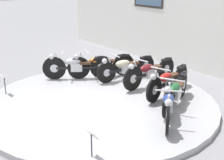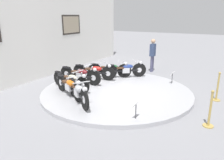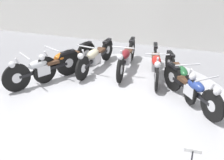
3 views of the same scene
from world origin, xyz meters
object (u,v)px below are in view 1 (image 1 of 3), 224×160
object	(u,v)px
motorcycle_cream	(125,67)
info_placard_front_left	(4,80)
motorcycle_orange	(100,64)
motorcycle_maroon	(149,71)
info_placard_front_centre	(91,137)
motorcycle_red	(168,80)
motorcycle_green	(176,91)
motorcycle_blue	(168,102)
motorcycle_silver	(76,66)

from	to	relation	value
motorcycle_cream	info_placard_front_left	distance (m)	3.31
motorcycle_orange	motorcycle_maroon	xyz separation A→B (m)	(1.41, 0.60, -0.00)
motorcycle_orange	motorcycle_cream	bearing A→B (deg)	35.20
motorcycle_maroon	info_placard_front_centre	size ratio (longest dim) A/B	3.90
motorcycle_red	info_placard_front_centre	xyz separation A→B (m)	(1.07, -3.13, -0.01)
motorcycle_cream	motorcycle_maroon	world-z (taller)	motorcycle_maroon
info_placard_front_centre	motorcycle_cream	bearing A→B (deg)	130.15
motorcycle_red	motorcycle_green	distance (m)	0.76
motorcycle_cream	info_placard_front_centre	size ratio (longest dim) A/B	3.79
motorcycle_maroon	motorcycle_blue	world-z (taller)	motorcycle_maroon
motorcycle_orange	info_placard_front_centre	bearing A→B (deg)	-39.57
motorcycle_maroon	motorcycle_red	size ratio (longest dim) A/B	1.03
motorcycle_cream	motorcycle_blue	xyz separation A→B (m)	(2.50, -1.06, 0.02)
motorcycle_red	info_placard_front_left	world-z (taller)	motorcycle_red
motorcycle_orange	motorcycle_red	distance (m)	2.24
motorcycle_maroon	motorcycle_blue	bearing A→B (deg)	-35.45
motorcycle_silver	motorcycle_red	size ratio (longest dim) A/B	0.87
motorcycle_maroon	motorcycle_red	distance (m)	0.80
motorcycle_orange	motorcycle_red	bearing A→B (deg)	11.30
info_placard_front_centre	motorcycle_maroon	bearing A→B (deg)	119.38
motorcycle_cream	motorcycle_maroon	distance (m)	0.80
motorcycle_silver	motorcycle_cream	world-z (taller)	motorcycle_silver
motorcycle_cream	motorcycle_red	distance (m)	1.57
motorcycle_blue	motorcycle_silver	bearing A→B (deg)	-179.98
motorcycle_green	motorcycle_blue	xyz separation A→B (m)	(0.31, -0.62, 0.01)
motorcycle_red	info_placard_front_left	distance (m)	4.10
motorcycle_orange	info_placard_front_left	world-z (taller)	motorcycle_orange
motorcycle_silver	motorcycle_red	distance (m)	2.72
motorcycle_green	info_placard_front_left	bearing A→B (deg)	-140.45
info_placard_front_left	motorcycle_cream	bearing A→B (deg)	71.14
motorcycle_maroon	motorcycle_silver	bearing A→B (deg)	-144.51
info_placard_front_left	info_placard_front_centre	bearing A→B (deg)	0.00
motorcycle_cream	motorcycle_silver	bearing A→B (deg)	-131.20
motorcycle_cream	info_placard_front_left	bearing A→B (deg)	-108.86
motorcycle_silver	info_placard_front_left	xyz separation A→B (m)	(-0.14, -2.07, -0.03)
motorcycle_silver	motorcycle_blue	xyz separation A→B (m)	(3.43, 0.00, -0.01)
motorcycle_blue	info_placard_front_left	bearing A→B (deg)	-149.93
motorcycle_maroon	motorcycle_cream	bearing A→B (deg)	-168.38
motorcycle_blue	info_placard_front_left	world-z (taller)	motorcycle_blue
info_placard_front_left	motorcycle_maroon	bearing A→B (deg)	60.58
motorcycle_silver	motorcycle_maroon	bearing A→B (deg)	35.49
motorcycle_maroon	motorcycle_orange	bearing A→B (deg)	-156.94
info_placard_front_left	info_placard_front_centre	size ratio (longest dim) A/B	1.00
info_placard_front_left	info_placard_front_centre	world-z (taller)	same
motorcycle_blue	info_placard_front_centre	xyz separation A→B (m)	(0.14, -2.07, -0.02)
motorcycle_silver	info_placard_front_left	size ratio (longest dim) A/B	3.29
motorcycle_maroon	motorcycle_blue	size ratio (longest dim) A/B	1.28
motorcycle_red	motorcycle_blue	world-z (taller)	motorcycle_blue
motorcycle_silver	motorcycle_maroon	distance (m)	2.11
motorcycle_cream	motorcycle_orange	bearing A→B (deg)	-144.80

